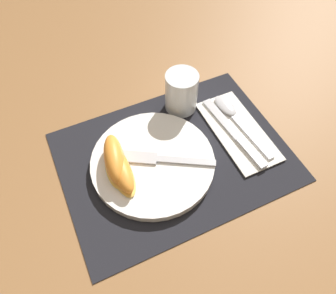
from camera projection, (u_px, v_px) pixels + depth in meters
ground_plane at (174, 157)px, 0.67m from camera, size 3.00×3.00×0.00m
placemat at (175, 156)px, 0.67m from camera, size 0.45×0.34×0.00m
plate at (152, 161)px, 0.65m from camera, size 0.25×0.25×0.02m
juice_glass at (181, 94)px, 0.71m from camera, size 0.07×0.07×0.09m
napkin at (237, 130)px, 0.71m from camera, size 0.10×0.21×0.00m
knife at (235, 133)px, 0.69m from camera, size 0.04×0.21×0.01m
spoon at (232, 113)px, 0.72m from camera, size 0.04×0.20×0.01m
fork at (161, 159)px, 0.64m from camera, size 0.17×0.11×0.00m
citrus_wedge_0 at (114, 159)px, 0.62m from camera, size 0.06×0.12×0.05m
citrus_wedge_1 at (120, 168)px, 0.62m from camera, size 0.04×0.12×0.03m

